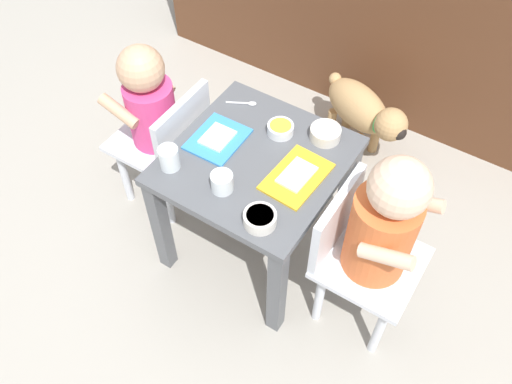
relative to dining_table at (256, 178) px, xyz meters
name	(u,v)px	position (x,y,z in m)	size (l,w,h in m)	color
ground_plane	(256,243)	(0.00, 0.00, -0.37)	(7.00, 7.00, 0.00)	#9E998E
dining_table	(256,178)	(0.00, 0.00, 0.00)	(0.50, 0.51, 0.46)	#515459
seated_child_left	(154,111)	(-0.41, 0.02, 0.06)	(0.28, 0.28, 0.66)	silver
seated_child_right	(379,229)	(0.41, -0.03, 0.09)	(0.28, 0.28, 0.72)	silver
dog	(364,111)	(0.09, 0.62, -0.16)	(0.40, 0.26, 0.31)	tan
food_tray_left	(218,139)	(-0.14, 0.00, 0.10)	(0.15, 0.18, 0.02)	#388CD8
food_tray_right	(297,176)	(0.14, 0.00, 0.10)	(0.15, 0.21, 0.02)	gold
water_cup_left	(169,159)	(-0.19, -0.16, 0.12)	(0.06, 0.06, 0.07)	white
water_cup_right	(222,183)	(-0.02, -0.15, 0.12)	(0.06, 0.06, 0.06)	white
cereal_bowl_right_side	(325,133)	(0.13, 0.18, 0.11)	(0.09, 0.09, 0.04)	silver
cereal_bowl_left_side	(280,129)	(0.01, 0.13, 0.11)	(0.08, 0.08, 0.03)	white
veggie_bowl_near	(260,218)	(0.13, -0.19, 0.11)	(0.09, 0.09, 0.04)	silver
spoon_by_left_tray	(244,103)	(-0.16, 0.18, 0.09)	(0.09, 0.06, 0.01)	silver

